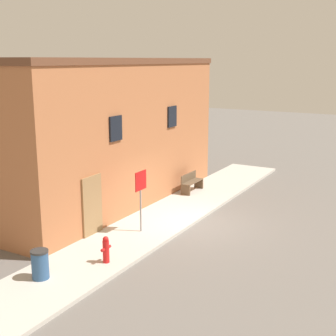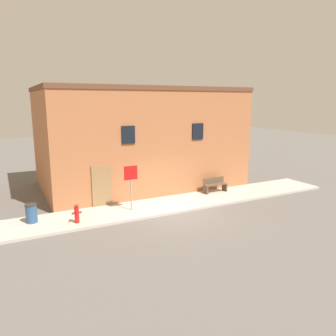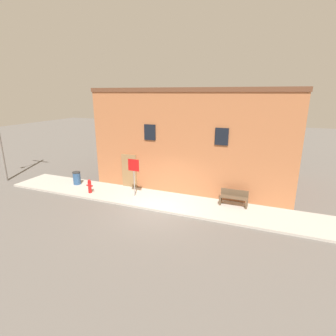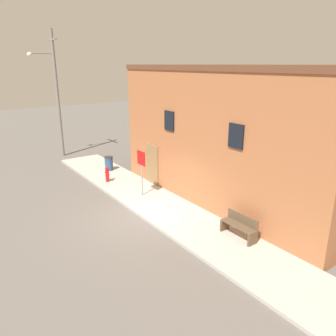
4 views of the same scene
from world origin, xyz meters
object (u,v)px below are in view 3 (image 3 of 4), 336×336
object	(u,v)px
stop_sign	(134,171)
bench	(234,198)
fire_hydrant	(90,186)
trash_bin	(77,178)

from	to	relation	value
stop_sign	bench	xyz separation A→B (m)	(5.47, 0.79, -1.11)
bench	fire_hydrant	bearing A→B (deg)	-170.92
fire_hydrant	bench	distance (m)	8.30
stop_sign	trash_bin	distance (m)	4.63
fire_hydrant	bench	xyz separation A→B (m)	(8.19, 1.31, 0.01)
fire_hydrant	trash_bin	xyz separation A→B (m)	(-1.75, 0.95, 0.00)
fire_hydrant	bench	world-z (taller)	bench
trash_bin	stop_sign	bearing A→B (deg)	-5.50
bench	trash_bin	xyz separation A→B (m)	(-9.94, -0.36, -0.00)
bench	trash_bin	distance (m)	9.95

